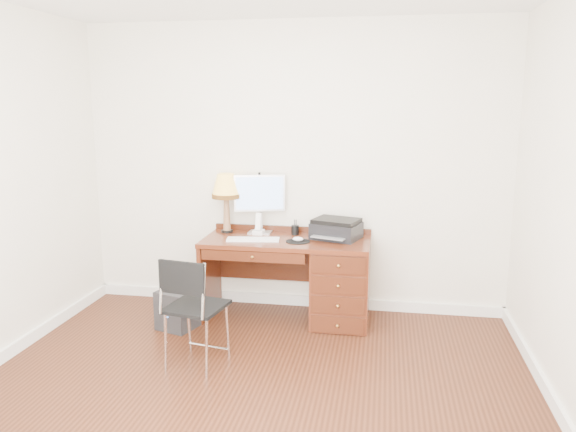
% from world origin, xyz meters
% --- Properties ---
extents(ground, '(4.00, 4.00, 0.00)m').
position_xyz_m(ground, '(0.00, 0.00, 0.00)').
color(ground, '#33170B').
rests_on(ground, ground).
extents(room_shell, '(4.00, 4.00, 4.00)m').
position_xyz_m(room_shell, '(0.00, 0.63, 0.05)').
color(room_shell, white).
rests_on(room_shell, ground).
extents(desk, '(1.50, 0.67, 0.75)m').
position_xyz_m(desk, '(0.32, 1.40, 0.41)').
color(desk, '#592412').
rests_on(desk, ground).
extents(monitor, '(0.47, 0.21, 0.55)m').
position_xyz_m(monitor, '(-0.29, 1.62, 1.10)').
color(monitor, silver).
rests_on(monitor, desk).
extents(keyboard, '(0.48, 0.20, 0.02)m').
position_xyz_m(keyboard, '(-0.29, 1.30, 0.76)').
color(keyboard, white).
rests_on(keyboard, desk).
extents(mouse_pad, '(0.21, 0.21, 0.04)m').
position_xyz_m(mouse_pad, '(0.12, 1.32, 0.76)').
color(mouse_pad, black).
rests_on(mouse_pad, desk).
extents(printer, '(0.48, 0.43, 0.18)m').
position_xyz_m(printer, '(0.44, 1.50, 0.84)').
color(printer, black).
rests_on(printer, desk).
extents(leg_lamp, '(0.27, 0.27, 0.56)m').
position_xyz_m(leg_lamp, '(-0.60, 1.57, 1.16)').
color(leg_lamp, black).
rests_on(leg_lamp, desk).
extents(phone, '(0.10, 0.10, 0.21)m').
position_xyz_m(phone, '(-0.29, 1.53, 0.81)').
color(phone, white).
rests_on(phone, desk).
extents(pen_cup, '(0.07, 0.07, 0.09)m').
position_xyz_m(pen_cup, '(0.05, 1.58, 0.79)').
color(pen_cup, black).
rests_on(pen_cup, desk).
extents(chair, '(0.47, 0.47, 0.86)m').
position_xyz_m(chair, '(-0.51, 0.31, 0.52)').
color(chair, black).
rests_on(chair, ground).
extents(equipment_box, '(0.37, 0.37, 0.35)m').
position_xyz_m(equipment_box, '(-0.90, 1.01, 0.17)').
color(equipment_box, black).
rests_on(equipment_box, ground).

